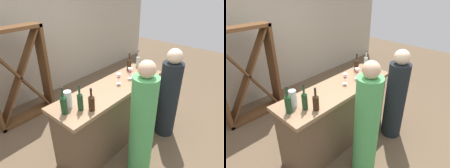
{
  "view_description": "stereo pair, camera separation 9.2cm",
  "coord_description": "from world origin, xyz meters",
  "views": [
    {
      "loc": [
        -1.88,
        -1.6,
        2.34
      ],
      "look_at": [
        0.0,
        0.0,
        1.04
      ],
      "focal_mm": 31.4,
      "sensor_mm": 36.0,
      "label": 1
    },
    {
      "loc": [
        -1.82,
        -1.67,
        2.34
      ],
      "look_at": [
        0.0,
        0.0,
        1.04
      ],
      "focal_mm": 31.4,
      "sensor_mm": 36.0,
      "label": 2
    }
  ],
  "objects": [
    {
      "name": "ground_plane",
      "position": [
        0.0,
        0.0,
        0.0
      ],
      "size": [
        12.0,
        12.0,
        0.0
      ],
      "primitive_type": "plane",
      "color": "brown"
    },
    {
      "name": "back_wall",
      "position": [
        0.0,
        2.2,
        1.4
      ],
      "size": [
        8.0,
        0.1,
        2.8
      ],
      "primitive_type": "cube",
      "color": "#B2A893",
      "rests_on": "ground"
    },
    {
      "name": "bar_counter",
      "position": [
        0.0,
        0.0,
        0.5
      ],
      "size": [
        1.92,
        0.6,
        0.99
      ],
      "color": "brown",
      "rests_on": "ground"
    },
    {
      "name": "wine_rack",
      "position": [
        -0.58,
        1.65,
        0.85
      ],
      "size": [
        1.07,
        0.28,
        1.71
      ],
      "color": "brown",
      "rests_on": "ground"
    },
    {
      "name": "wine_bottle_leftmost_olive_green",
      "position": [
        -0.83,
        0.01,
        1.12
      ],
      "size": [
        0.08,
        0.08,
        0.34
      ],
      "color": "#193D1E",
      "rests_on": "bar_counter"
    },
    {
      "name": "wine_bottle_second_left_olive_green",
      "position": [
        -0.66,
        -0.08,
        1.12
      ],
      "size": [
        0.07,
        0.07,
        0.33
      ],
      "color": "#193D1E",
      "rests_on": "bar_counter"
    },
    {
      "name": "wine_bottle_center_amber_brown",
      "position": [
        -0.58,
        -0.18,
        1.1
      ],
      "size": [
        0.08,
        0.08,
        0.29
      ],
      "color": "#331E0F",
      "rests_on": "bar_counter"
    },
    {
      "name": "wine_bottle_second_right_amber_brown",
      "position": [
        0.65,
        0.17,
        1.1
      ],
      "size": [
        0.07,
        0.07,
        0.3
      ],
      "color": "#331E0F",
      "rests_on": "bar_counter"
    },
    {
      "name": "wine_bottle_rightmost_clear_pale",
      "position": [
        0.87,
        0.14,
        1.1
      ],
      "size": [
        0.07,
        0.07,
        0.3
      ],
      "color": "#B7C6B2",
      "rests_on": "bar_counter"
    },
    {
      "name": "wine_glass_near_left",
      "position": [
        0.48,
        -0.18,
        1.09
      ],
      "size": [
        0.08,
        0.08,
        0.14
      ],
      "color": "white",
      "rests_on": "bar_counter"
    },
    {
      "name": "wine_glass_near_center",
      "position": [
        0.41,
        -0.02,
        1.11
      ],
      "size": [
        0.07,
        0.07,
        0.17
      ],
      "color": "white",
      "rests_on": "bar_counter"
    },
    {
      "name": "wine_glass_near_right",
      "position": [
        0.15,
        -0.0,
        1.1
      ],
      "size": [
        0.07,
        0.07,
        0.16
      ],
      "color": "white",
      "rests_on": "bar_counter"
    },
    {
      "name": "water_pitcher",
      "position": [
        -0.72,
        0.07,
        1.1
      ],
      "size": [
        0.09,
        0.09,
        0.22
      ],
      "color": "silver",
      "rests_on": "bar_counter"
    },
    {
      "name": "person_left_guest",
      "position": [
        0.74,
        -0.56,
        0.7
      ],
      "size": [
        0.37,
        0.37,
        1.5
      ],
      "rotation": [
        0.0,
        0.0,
        1.41
      ],
      "color": "black",
      "rests_on": "ground"
    },
    {
      "name": "person_center_guest",
      "position": [
        -0.17,
        -0.64,
        0.75
      ],
      "size": [
        0.4,
        0.4,
        1.61
      ],
      "rotation": [
        0.0,
        0.0,
        1.95
      ],
      "color": "#4CA559",
      "rests_on": "ground"
    }
  ]
}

